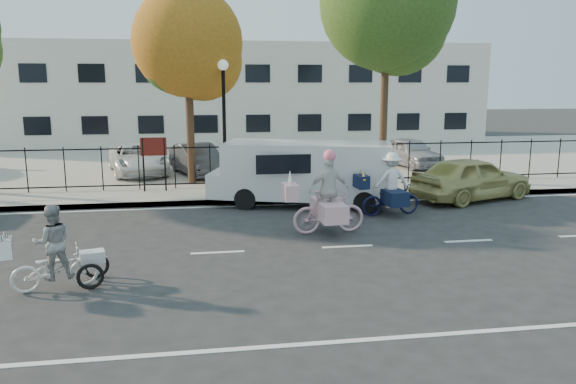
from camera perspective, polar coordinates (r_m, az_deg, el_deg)
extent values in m
plane|color=#333334|center=(12.75, -7.16, -6.14)|extent=(120.00, 120.00, 0.00)
cube|color=#A8A399|center=(17.62, -7.70, -1.04)|extent=(60.00, 0.10, 0.15)
cube|color=#A8A399|center=(18.64, -7.78, -0.36)|extent=(60.00, 2.20, 0.15)
cube|color=#A8A399|center=(27.42, -8.19, 3.32)|extent=(60.00, 15.60, 0.15)
cube|color=silver|center=(37.18, -8.55, 9.88)|extent=(34.00, 10.00, 6.00)
cylinder|color=black|center=(19.06, -6.48, 6.23)|extent=(0.12, 0.12, 4.00)
sphere|color=white|center=(18.99, -6.62, 12.70)|extent=(0.36, 0.36, 0.36)
cylinder|color=black|center=(19.26, -14.47, 2.70)|extent=(0.06, 0.06, 1.80)
cylinder|color=black|center=(19.20, -12.39, 2.77)|extent=(0.06, 0.06, 1.80)
cube|color=#59140F|center=(19.15, -13.51, 4.51)|extent=(0.85, 0.04, 0.60)
imported|color=white|center=(11.26, -22.60, -7.16)|extent=(1.61, 0.92, 0.80)
imported|color=white|center=(11.12, -22.79, -4.74)|extent=(0.80, 0.69, 1.40)
cube|color=white|center=(11.14, -26.90, -5.10)|extent=(0.39, 0.54, 0.32)
cone|color=white|center=(11.18, -26.83, -3.90)|extent=(0.12, 0.12, 0.16)
cone|color=white|center=(10.99, -27.16, -4.18)|extent=(0.12, 0.12, 0.16)
torus|color=black|center=(11.05, -19.45, -8.10)|extent=(0.50, 0.20, 0.50)
torus|color=black|center=(11.63, -18.90, -7.10)|extent=(0.50, 0.20, 0.50)
cube|color=white|center=(11.25, -19.26, -6.22)|extent=(0.51, 0.42, 0.22)
imported|color=#D3A0AE|center=(14.13, 4.16, -2.02)|extent=(1.88, 0.63, 1.11)
imported|color=silver|center=(14.01, 4.19, 0.22)|extent=(1.05, 0.49, 1.75)
cube|color=#D3A1AC|center=(13.76, 0.20, 0.02)|extent=(0.37, 0.63, 0.40)
cone|color=white|center=(13.70, 0.20, 1.48)|extent=(0.13, 0.13, 0.36)
cube|color=#D3A1AC|center=(14.12, 4.16, -1.80)|extent=(0.70, 1.48, 0.44)
sphere|color=pink|center=(13.87, 4.24, 3.70)|extent=(0.31, 0.31, 0.31)
imported|color=#0F1134|center=(16.32, 10.37, -0.73)|extent=(1.79, 0.79, 0.91)
imported|color=white|center=(16.22, 10.44, 1.22)|extent=(1.09, 0.70, 1.60)
cube|color=#0F1934|center=(15.85, 7.46, 1.05)|extent=(0.36, 0.59, 0.36)
cone|color=yellow|center=(15.99, 7.30, 1.88)|extent=(0.12, 0.24, 0.33)
cone|color=yellow|center=(15.65, 7.67, 1.67)|extent=(0.12, 0.24, 0.33)
cube|color=#0F1934|center=(16.30, 10.39, -0.39)|extent=(0.69, 1.37, 0.41)
cube|color=white|center=(17.18, 1.97, 2.27)|extent=(5.34, 3.25, 1.67)
cube|color=white|center=(16.97, -7.16, 0.48)|extent=(0.98, 1.87, 0.74)
cylinder|color=black|center=(16.29, -3.61, -1.07)|extent=(0.69, 0.42, 0.65)
cylinder|color=black|center=(17.88, -4.10, 0.03)|extent=(0.69, 0.42, 0.65)
cylinder|color=black|center=(16.97, 8.34, -0.67)|extent=(0.69, 0.42, 0.65)
cylinder|color=black|center=(18.51, 6.85, 0.36)|extent=(0.69, 0.42, 0.65)
imported|color=tan|center=(19.01, 18.17, 1.35)|extent=(4.49, 2.97, 1.42)
imported|color=white|center=(23.15, -15.00, 3.31)|extent=(2.90, 4.67, 1.21)
imported|color=#43444A|center=(22.30, -9.17, 3.28)|extent=(2.41, 3.93, 1.22)
imported|color=#A6A7AE|center=(24.87, 12.29, 4.00)|extent=(2.17, 3.87, 1.25)
cylinder|color=#442D1D|center=(20.43, -9.91, 6.71)|extent=(0.28, 0.28, 4.48)
sphere|color=#9F6219|center=(20.42, -10.19, 14.80)|extent=(3.84, 3.84, 3.84)
sphere|color=#9F6219|center=(20.58, -8.68, 13.03)|extent=(2.82, 2.82, 2.82)
cylinder|color=#442D1D|center=(21.50, 9.73, 8.65)|extent=(0.28, 0.28, 5.76)
sphere|color=#385B1E|center=(21.66, 10.07, 18.48)|extent=(4.94, 4.94, 4.94)
sphere|color=#385B1E|center=(21.92, 11.11, 16.19)|extent=(3.62, 3.62, 3.62)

